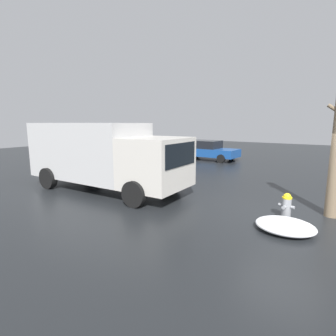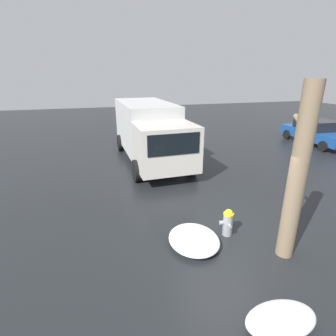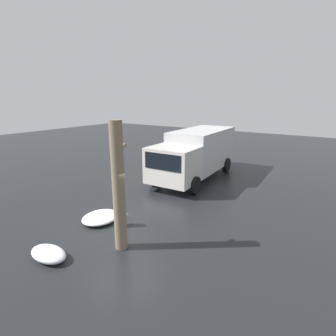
{
  "view_description": "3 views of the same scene",
  "coord_description": "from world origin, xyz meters",
  "px_view_note": "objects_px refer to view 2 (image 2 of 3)",
  "views": [
    {
      "loc": [
        -1.26,
        8.09,
        2.81
      ],
      "look_at": [
        3.85,
        0.54,
        1.22
      ],
      "focal_mm": 28.0,
      "sensor_mm": 36.0,
      "label": 1
    },
    {
      "loc": [
        -5.45,
        3.21,
        4.15
      ],
      "look_at": [
        3.02,
        0.82,
        0.96
      ],
      "focal_mm": 28.0,
      "sensor_mm": 36.0,
      "label": 2
    },
    {
      "loc": [
        -6.53,
        -6.31,
        4.68
      ],
      "look_at": [
        4.08,
        0.67,
        1.24
      ],
      "focal_mm": 28.0,
      "sensor_mm": 36.0,
      "label": 3
    }
  ],
  "objects_px": {
    "parked_car": "(317,132)",
    "fire_hydrant": "(228,222)",
    "delivery_truck": "(149,130)",
    "tree_trunk": "(297,176)"
  },
  "relations": [
    {
      "from": "delivery_truck",
      "to": "tree_trunk",
      "type": "bearing_deg",
      "value": 98.96
    },
    {
      "from": "fire_hydrant",
      "to": "tree_trunk",
      "type": "height_order",
      "value": "tree_trunk"
    },
    {
      "from": "delivery_truck",
      "to": "parked_car",
      "type": "height_order",
      "value": "delivery_truck"
    },
    {
      "from": "fire_hydrant",
      "to": "delivery_truck",
      "type": "height_order",
      "value": "delivery_truck"
    },
    {
      "from": "tree_trunk",
      "to": "delivery_truck",
      "type": "distance_m",
      "value": 8.34
    },
    {
      "from": "parked_car",
      "to": "fire_hydrant",
      "type": "bearing_deg",
      "value": 38.7
    },
    {
      "from": "fire_hydrant",
      "to": "parked_car",
      "type": "bearing_deg",
      "value": -132.05
    },
    {
      "from": "fire_hydrant",
      "to": "delivery_truck",
      "type": "bearing_deg",
      "value": -73.51
    },
    {
      "from": "delivery_truck",
      "to": "fire_hydrant",
      "type": "bearing_deg",
      "value": 93.06
    },
    {
      "from": "fire_hydrant",
      "to": "parked_car",
      "type": "distance_m",
      "value": 12.5
    }
  ]
}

